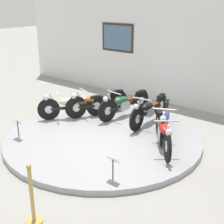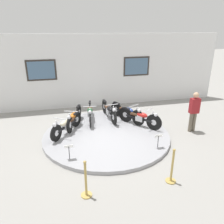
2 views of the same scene
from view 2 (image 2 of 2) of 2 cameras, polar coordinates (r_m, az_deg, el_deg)
name	(u,v)px [view 2 (image 2 of 2)]	position (r m, az deg, el deg)	size (l,w,h in m)	color
ground_plane	(106,136)	(8.49, -1.45, -6.38)	(60.00, 60.00, 0.00)	gray
display_platform	(106,135)	(8.46, -1.45, -6.00)	(4.80, 4.80, 0.13)	#99999E
back_wall	(91,71)	(11.35, -5.51, 10.51)	(14.00, 0.22, 3.67)	white
motorcycle_cream	(66,125)	(8.44, -11.86, -3.23)	(1.22, 1.61, 0.78)	black
motorcycle_orange	(74,117)	(9.05, -9.86, -1.30)	(0.77, 1.89, 0.80)	black
motorcycle_green	(90,112)	(9.46, -5.76, -0.05)	(0.54, 1.98, 0.80)	black
motorcycle_black	(109,110)	(9.60, -0.75, 0.40)	(0.54, 2.00, 0.80)	black
motorcycle_blue	(127,112)	(9.42, 4.01, -0.01)	(0.94, 1.84, 0.81)	black
motorcycle_red	(140,117)	(8.96, 7.32, -1.33)	(1.31, 1.59, 0.81)	black
info_placard_front_left	(69,148)	(6.87, -11.20, -9.31)	(0.26, 0.11, 0.51)	#333338
info_placard_front_centre	(158,138)	(7.50, 12.02, -6.59)	(0.26, 0.11, 0.51)	#333338
visitor_standing	(194,110)	(9.12, 20.64, 0.54)	(0.36, 0.22, 1.63)	#6B6051
stanchion_post_left_of_entry	(86,184)	(5.67, -6.81, -18.25)	(0.28, 0.28, 1.02)	tan
stanchion_post_right_of_entry	(172,171)	(6.27, 15.33, -14.61)	(0.28, 0.28, 1.02)	tan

